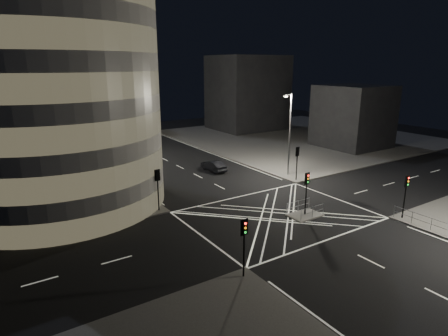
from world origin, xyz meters
TOP-DOWN VIEW (x-y plane):
  - ground at (0.00, 0.00)m, footprint 120.00×120.00m
  - sidewalk_far_right at (29.00, 27.00)m, footprint 42.00×42.00m
  - central_island at (2.00, -1.50)m, footprint 3.00×2.00m
  - building_right_far at (26.00, 40.00)m, footprint 14.00×12.00m
  - building_right_near at (30.00, 16.00)m, footprint 10.00×10.00m
  - building_far_end at (-4.00, 58.00)m, footprint 18.00×8.00m
  - tree_a at (-10.50, 9.00)m, footprint 3.76×3.76m
  - tree_b at (-10.50, 15.00)m, footprint 4.00×4.00m
  - tree_c at (-10.50, 21.00)m, footprint 4.07×4.07m
  - tree_d at (-10.50, 27.00)m, footprint 5.14×5.14m
  - tree_e at (-10.50, 33.00)m, footprint 3.87×3.87m
  - traffic_signal_fl at (-8.80, 6.80)m, footprint 0.55×0.22m
  - traffic_signal_nl at (-8.80, -6.80)m, footprint 0.55×0.22m
  - traffic_signal_fr at (8.80, 6.80)m, footprint 0.55×0.22m
  - traffic_signal_nr at (8.80, -6.80)m, footprint 0.55×0.22m
  - traffic_signal_island at (2.00, -1.50)m, footprint 0.55×0.22m
  - street_lamp_left_near at (-9.44, 12.00)m, footprint 1.25×0.25m
  - street_lamp_left_far at (-9.44, 30.00)m, footprint 1.25×0.25m
  - street_lamp_right_far at (9.44, 9.00)m, footprint 1.25×0.25m
  - railing_island_south at (2.00, -2.40)m, footprint 2.80×0.06m
  - railing_island_north at (2.00, -0.60)m, footprint 2.80×0.06m
  - sedan at (2.83, 15.90)m, footprint 1.66×4.28m

SIDE VIEW (x-z plane):
  - ground at x=0.00m, z-range 0.00..0.00m
  - sidewalk_far_right at x=29.00m, z-range 0.00..0.15m
  - central_island at x=2.00m, z-range 0.00..0.15m
  - sedan at x=2.83m, z-range 0.00..1.39m
  - railing_island_south at x=2.00m, z-range 0.15..1.25m
  - railing_island_north at x=2.00m, z-range 0.15..1.25m
  - traffic_signal_fl at x=-8.80m, z-range 0.91..4.91m
  - traffic_signal_nl at x=-8.80m, z-range 0.91..4.91m
  - traffic_signal_fr at x=8.80m, z-range 0.91..4.91m
  - traffic_signal_nr at x=8.80m, z-range 0.91..4.91m
  - traffic_signal_island at x=2.00m, z-range 0.91..4.91m
  - tree_a at x=-10.50m, z-range 1.01..7.07m
  - tree_e at x=-10.50m, z-range 1.05..7.33m
  - tree_c at x=-10.50m, z-range 1.03..7.49m
  - tree_b at x=-10.50m, z-range 1.20..7.94m
  - building_right_near at x=30.00m, z-range 0.15..10.15m
  - street_lamp_left_near at x=-9.44m, z-range 0.54..10.54m
  - street_lamp_left_far at x=-9.44m, z-range 0.54..10.54m
  - street_lamp_right_far at x=9.44m, z-range 0.54..10.54m
  - tree_d at x=-10.50m, z-range 1.45..9.97m
  - building_right_far at x=26.00m, z-range 0.15..15.15m
  - building_far_end at x=-4.00m, z-range 0.00..18.00m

